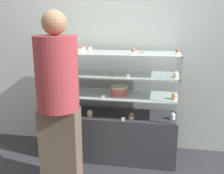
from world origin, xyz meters
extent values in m
plane|color=#2D2D33|center=(0.00, 0.00, 0.00)|extent=(20.00, 20.00, 0.00)
cube|color=#A8B2AD|center=(0.00, 0.38, 1.30)|extent=(8.00, 0.05, 2.60)
cube|color=#333338|center=(0.00, 0.00, 0.28)|extent=(1.52, 0.46, 0.56)
cube|color=#99999E|center=(-0.75, 0.22, 0.68)|extent=(0.02, 0.02, 0.25)
cube|color=#99999E|center=(0.75, 0.22, 0.68)|extent=(0.02, 0.02, 0.25)
cube|color=#99999E|center=(-0.75, -0.22, 0.68)|extent=(0.02, 0.02, 0.25)
cube|color=#99999E|center=(0.75, -0.22, 0.68)|extent=(0.02, 0.02, 0.25)
cube|color=#B2C6C1|center=(0.00, 0.00, 0.80)|extent=(1.52, 0.46, 0.01)
cube|color=#99999E|center=(-0.75, 0.22, 0.93)|extent=(0.02, 0.02, 0.25)
cube|color=#99999E|center=(0.75, 0.22, 0.93)|extent=(0.02, 0.02, 0.25)
cube|color=#99999E|center=(-0.75, -0.22, 0.93)|extent=(0.02, 0.02, 0.25)
cube|color=#99999E|center=(0.75, -0.22, 0.93)|extent=(0.02, 0.02, 0.25)
cube|color=#B2C6C1|center=(0.00, 0.00, 1.05)|extent=(1.52, 0.46, 0.01)
cube|color=#99999E|center=(-0.75, 0.22, 1.17)|extent=(0.02, 0.02, 0.25)
cube|color=#99999E|center=(0.75, 0.22, 1.17)|extent=(0.02, 0.02, 0.25)
cube|color=#99999E|center=(-0.75, -0.22, 1.17)|extent=(0.02, 0.02, 0.25)
cube|color=#99999E|center=(0.75, -0.22, 1.17)|extent=(0.02, 0.02, 0.25)
cube|color=#B2C6C1|center=(0.00, 0.00, 1.29)|extent=(1.52, 0.46, 0.01)
cylinder|color=#C66660|center=(0.08, 0.00, 0.85)|extent=(0.19, 0.19, 0.08)
cylinder|color=#F4EAB2|center=(0.08, 0.00, 0.90)|extent=(0.20, 0.20, 0.02)
cube|color=beige|center=(-0.43, 0.00, 1.32)|extent=(0.20, 0.16, 0.05)
cube|color=#8C5B42|center=(-0.43, 0.00, 1.35)|extent=(0.20, 0.16, 0.01)
cylinder|color=beige|center=(-0.70, -0.05, 0.57)|extent=(0.06, 0.06, 0.03)
sphere|color=#F4EAB2|center=(-0.70, -0.05, 0.60)|extent=(0.06, 0.06, 0.06)
cylinder|color=#CCB28C|center=(-0.24, -0.12, 0.57)|extent=(0.06, 0.06, 0.03)
sphere|color=#F4EAB2|center=(-0.24, -0.12, 0.60)|extent=(0.06, 0.06, 0.06)
cylinder|color=white|center=(0.25, -0.12, 0.57)|extent=(0.06, 0.06, 0.03)
sphere|color=#8C5B42|center=(0.25, -0.12, 0.60)|extent=(0.06, 0.06, 0.06)
cylinder|color=beige|center=(0.71, -0.05, 0.57)|extent=(0.06, 0.06, 0.03)
sphere|color=silver|center=(0.71, -0.05, 0.60)|extent=(0.06, 0.06, 0.06)
cube|color=white|center=(0.16, -0.21, 0.58)|extent=(0.04, 0.00, 0.04)
cylinder|color=beige|center=(-0.69, -0.07, 0.82)|extent=(0.06, 0.06, 0.02)
sphere|color=#E5996B|center=(-0.69, -0.07, 0.85)|extent=(0.06, 0.06, 0.06)
cylinder|color=#CCB28C|center=(0.71, -0.09, 0.82)|extent=(0.06, 0.06, 0.02)
sphere|color=#E5996B|center=(0.71, -0.09, 0.85)|extent=(0.06, 0.06, 0.06)
cube|color=white|center=(-0.06, -0.21, 0.83)|extent=(0.04, 0.00, 0.04)
cylinder|color=white|center=(-0.71, -0.08, 1.07)|extent=(0.05, 0.05, 0.03)
sphere|color=white|center=(-0.71, -0.08, 1.09)|extent=(0.05, 0.05, 0.05)
cylinder|color=#CCB28C|center=(0.01, -0.04, 1.07)|extent=(0.05, 0.05, 0.03)
sphere|color=silver|center=(0.01, -0.04, 1.09)|extent=(0.05, 0.05, 0.05)
cylinder|color=#CCB28C|center=(0.71, -0.09, 1.07)|extent=(0.05, 0.05, 0.03)
sphere|color=white|center=(0.71, -0.09, 1.09)|extent=(0.05, 0.05, 0.05)
cube|color=white|center=(0.21, -0.21, 1.07)|extent=(0.04, 0.00, 0.04)
cylinder|color=beige|center=(-0.71, -0.10, 1.31)|extent=(0.05, 0.05, 0.02)
sphere|color=silver|center=(-0.71, -0.10, 1.33)|extent=(0.05, 0.05, 0.05)
cylinder|color=beige|center=(-0.24, -0.05, 1.31)|extent=(0.05, 0.05, 0.02)
sphere|color=#F4EAB2|center=(-0.24, -0.05, 1.33)|extent=(0.05, 0.05, 0.05)
cylinder|color=white|center=(0.25, -0.09, 1.31)|extent=(0.05, 0.05, 0.02)
sphere|color=#8C5B42|center=(0.25, -0.09, 1.33)|extent=(0.05, 0.05, 0.05)
cylinder|color=beige|center=(0.72, -0.05, 1.31)|extent=(0.05, 0.05, 0.02)
sphere|color=#8C5B42|center=(0.72, -0.05, 1.33)|extent=(0.05, 0.05, 0.05)
cube|color=white|center=(0.34, -0.21, 1.32)|extent=(0.04, 0.00, 0.04)
cube|color=brown|center=(-0.42, -0.62, 0.41)|extent=(0.39, 0.21, 0.81)
cylinder|color=#993338|center=(-0.42, -0.62, 1.16)|extent=(0.41, 0.41, 0.71)
sphere|color=#936B4C|center=(-0.42, -0.62, 1.63)|extent=(0.23, 0.23, 0.23)
camera|label=1|loc=(0.51, -2.92, 1.66)|focal=42.00mm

